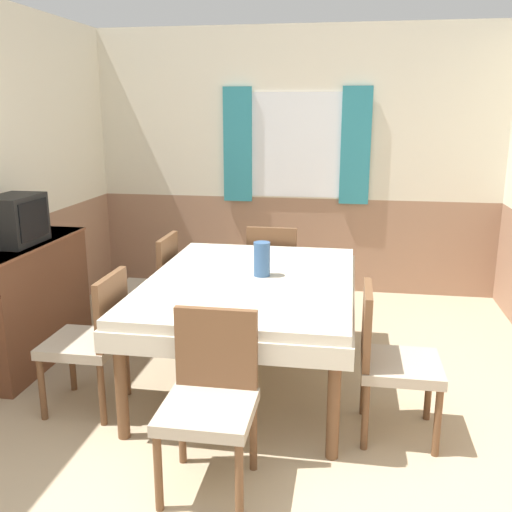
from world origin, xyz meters
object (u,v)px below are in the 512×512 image
chair_left_near (93,336)px  chair_head_near (211,395)px  chair_right_near (389,356)px  vase (262,259)px  dining_table (251,292)px  tv (15,220)px  sideboard (24,301)px  chair_left_far (153,284)px  chair_head_window (273,269)px

chair_left_near → chair_head_near: size_ratio=1.00×
chair_right_near → vase: size_ratio=3.77×
dining_table → tv: 1.72m
sideboard → chair_left_far: bearing=32.2°
chair_left_near → chair_left_far: 1.08m
chair_head_near → sideboard: (-1.69, 1.17, -0.02)m
chair_head_near → vase: size_ratio=3.77×
tv → chair_right_near: bearing=-11.9°
chair_left_far → sideboard: bearing=122.2°
chair_head_near → chair_head_window: bearing=-90.0°
chair_head_near → chair_left_far: (-0.88, 1.67, 0.00)m
chair_head_near → tv: bearing=-34.2°
dining_table → chair_right_near: (0.88, -0.54, -0.16)m
dining_table → chair_head_window: bearing=90.0°
dining_table → sideboard: 1.70m
sideboard → vase: 1.79m
dining_table → chair_left_far: (-0.88, 0.54, -0.16)m
chair_left_far → chair_right_near: same height
dining_table → vase: (0.07, 0.06, 0.22)m
dining_table → tv: size_ratio=4.34×
chair_head_window → chair_left_far: bearing=-146.1°
chair_left_near → chair_head_near: bearing=-123.9°
chair_left_near → chair_head_near: 1.07m
chair_left_near → chair_head_near: same height
tv → chair_head_window: bearing=34.4°
chair_right_near → tv: tv is taller
chair_left_near → chair_right_near: size_ratio=1.00×
dining_table → sideboard: (-1.69, 0.04, -0.18)m
chair_head_near → chair_head_window: size_ratio=1.00×
sideboard → tv: bearing=-59.3°
chair_left_near → sideboard: 0.99m
chair_right_near → vase: vase is taller
chair_head_near → sideboard: bearing=-34.8°
dining_table → chair_head_window: size_ratio=2.14×
chair_head_near → chair_head_window: 2.27m
chair_left_far → chair_head_window: same height
vase → chair_head_near: bearing=-93.2°
chair_head_near → chair_head_window: same height
chair_left_far → chair_head_window: bearing=-56.1°
chair_left_far → tv: (-0.78, -0.54, 0.60)m
chair_left_near → chair_head_window: same height
chair_left_near → chair_left_far: (0.00, 1.08, 0.00)m
chair_right_near → chair_head_window: 1.89m
chair_left_far → chair_head_near: bearing=-152.2°
chair_head_near → chair_left_far: size_ratio=1.00×
dining_table → chair_left_near: size_ratio=2.14×
chair_right_near → tv: (-2.55, 0.54, 0.60)m
chair_head_near → vase: (0.07, 1.19, 0.37)m
chair_left_far → vase: 1.13m
tv → vase: size_ratio=1.86×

